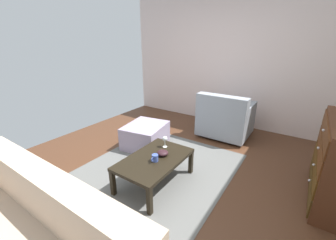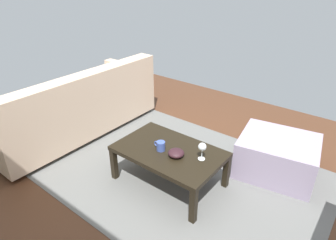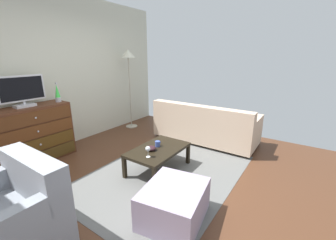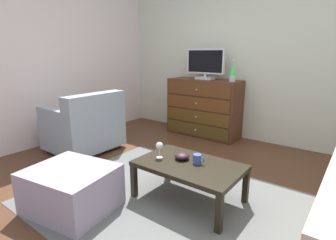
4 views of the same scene
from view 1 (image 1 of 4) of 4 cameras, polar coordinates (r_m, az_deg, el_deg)
name	(u,v)px [view 1 (image 1 of 4)]	position (r m, az deg, el deg)	size (l,w,h in m)	color
ground_plane	(168,176)	(2.97, 0.13, -14.82)	(5.23, 4.73, 0.05)	#4F2F1D
wall_plain_left	(234,57)	(4.60, 17.47, 15.94)	(0.12, 4.73, 2.79)	beige
area_rug	(148,177)	(2.92, -5.50, -14.92)	(2.60, 1.90, 0.01)	#60615F
coffee_table	(155,161)	(2.64, -3.63, -10.93)	(0.95, 0.60, 0.36)	black
wine_glass	(165,139)	(2.81, -0.84, -5.17)	(0.07, 0.07, 0.16)	silver
mug	(155,158)	(2.53, -3.55, -10.18)	(0.11, 0.08, 0.08)	#3D53A2
bowl_decorative	(163,153)	(2.66, -1.48, -8.84)	(0.14, 0.14, 0.06)	black
armchair	(225,119)	(4.05, 15.07, 0.33)	(0.80, 0.88, 0.83)	#332319
ottoman	(146,135)	(3.62, -6.06, -4.13)	(0.70, 0.60, 0.38)	#978AA4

